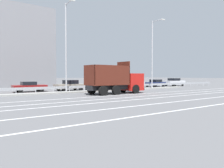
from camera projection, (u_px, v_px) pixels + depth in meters
name	position (u px, v px, depth m)	size (l,w,h in m)	color
ground_plane	(120.00, 92.00, 28.09)	(320.00, 320.00, 0.00)	#565659
lane_strip_0	(125.00, 95.00, 23.90)	(53.97, 0.16, 0.01)	silver
lane_strip_1	(139.00, 97.00, 21.95)	(53.97, 0.16, 0.01)	silver
lane_strip_2	(153.00, 98.00, 20.41)	(53.97, 0.16, 0.01)	silver
lane_strip_3	(180.00, 101.00, 17.94)	(53.97, 0.16, 0.01)	silver
lane_strip_4	(214.00, 105.00, 15.57)	(53.97, 0.16, 0.01)	silver
median_island	(110.00, 90.00, 29.94)	(29.68, 1.10, 0.18)	gray
median_guardrail	(104.00, 86.00, 31.01)	(53.97, 0.09, 0.78)	#9EA0A5
dump_truck	(121.00, 83.00, 25.83)	(7.27, 2.76, 3.77)	red
median_road_sign	(118.00, 82.00, 30.69)	(0.69, 0.16, 2.40)	white
street_lamp_1	(66.00, 44.00, 26.05)	(0.71, 2.29, 10.73)	#ADADB2
street_lamp_2	(153.00, 52.00, 34.19)	(0.70, 2.35, 10.68)	#ADADB2
parked_car_2	(29.00, 87.00, 28.24)	(4.21, 1.96, 1.33)	maroon
parked_car_3	(70.00, 85.00, 30.92)	(4.32, 2.08, 1.48)	gray
parked_car_4	(106.00, 84.00, 34.34)	(4.83, 2.22, 1.61)	navy
parked_car_5	(132.00, 83.00, 38.15)	(4.42, 2.18, 1.49)	silver
parked_car_6	(155.00, 83.00, 41.18)	(4.24, 2.19, 1.37)	navy
parked_car_7	(174.00, 82.00, 44.08)	(4.73, 1.97, 1.58)	silver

